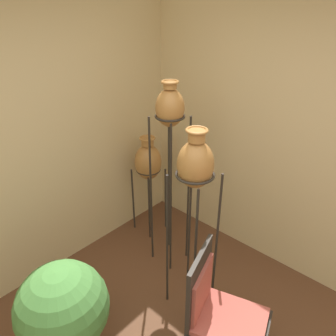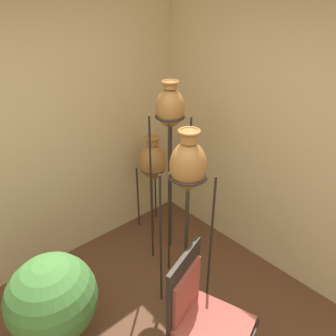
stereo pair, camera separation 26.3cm
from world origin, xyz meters
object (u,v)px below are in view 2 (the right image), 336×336
at_px(vase_stand_tall, 170,117).
at_px(vase_stand_medium, 188,170).
at_px(vase_stand_short, 153,162).
at_px(chair, 202,313).
at_px(potted_plant, 53,301).

distance_m(vase_stand_tall, vase_stand_medium, 0.62).
distance_m(vase_stand_short, chair, 1.75).
distance_m(vase_stand_tall, chair, 1.54).
xyz_separation_m(vase_stand_tall, chair, (-0.61, -1.01, -0.99)).
xyz_separation_m(vase_stand_short, chair, (-0.83, -1.52, -0.30)).
height_order(chair, potted_plant, chair).
bearing_deg(vase_stand_short, vase_stand_tall, -112.67).
bearing_deg(vase_stand_tall, vase_stand_medium, -119.25).
height_order(vase_stand_tall, potted_plant, vase_stand_tall).
relative_size(vase_stand_tall, potted_plant, 2.20).
bearing_deg(potted_plant, vase_stand_medium, -18.93).
height_order(vase_stand_medium, vase_stand_short, vase_stand_medium).
bearing_deg(potted_plant, vase_stand_short, 23.67).
xyz_separation_m(chair, potted_plant, (-0.70, 0.85, -0.08)).
xyz_separation_m(vase_stand_medium, chair, (-0.33, -0.50, -0.79)).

